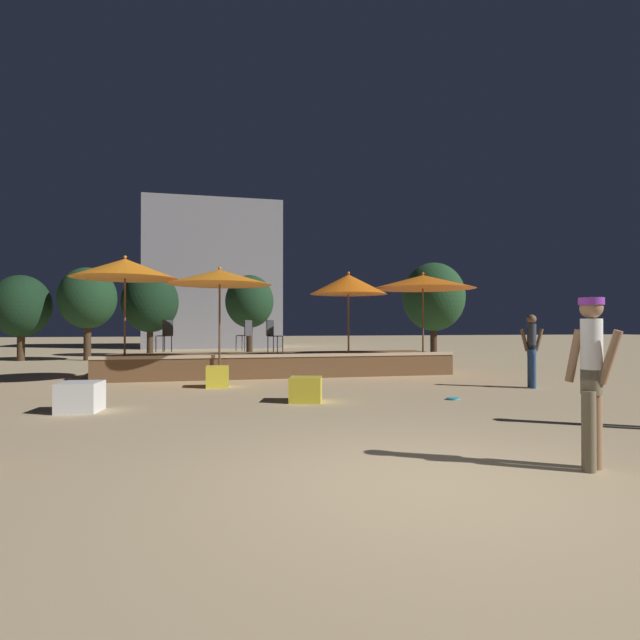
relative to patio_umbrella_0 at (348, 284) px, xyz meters
The scene contains 21 objects.
ground_plane 9.40m from the patio_umbrella_0, 101.66° to the right, with size 120.00×120.00×0.00m, color tan.
wooden_deck 3.10m from the patio_umbrella_0, 143.16° to the left, with size 9.52×2.78×0.64m.
patio_umbrella_0 is the anchor object (origin of this frame).
patio_umbrella_1 2.26m from the patio_umbrella_0, ahead, with size 2.94×2.94×2.90m.
patio_umbrella_2 3.42m from the patio_umbrella_0, behind, with size 2.61×2.61×2.87m.
patio_umbrella_3 5.72m from the patio_umbrella_0, behind, with size 2.55×2.55×3.13m.
cube_seat_0 4.41m from the patio_umbrella_0, 157.16° to the right, with size 0.52×0.52×0.47m.
cube_seat_1 5.00m from the patio_umbrella_0, 116.06° to the right, with size 0.70×0.70×0.45m.
cube_seat_2 7.45m from the patio_umbrella_0, 143.43° to the right, with size 0.68×0.68×0.48m.
person_0 8.95m from the patio_umbrella_0, 90.55° to the right, with size 0.33×0.50×1.67m.
person_1 4.86m from the patio_umbrella_0, 43.27° to the right, with size 0.52×0.28×1.63m.
bistro_chair_0 2.49m from the patio_umbrella_0, 156.50° to the left, with size 0.48×0.48×0.90m.
bistro_chair_1 5.32m from the patio_umbrella_0, 160.26° to the left, with size 0.48×0.48×0.90m.
bistro_chair_2 3.40m from the patio_umbrella_0, 146.27° to the left, with size 0.48×0.48×0.90m.
frisbee_disc 5.06m from the patio_umbrella_0, 79.70° to the right, with size 0.23×0.23×0.03m.
background_tree_0 8.25m from the patio_umbrella_0, 48.73° to the left, with size 2.58×2.58×3.99m.
background_tree_1 12.52m from the patio_umbrella_0, 120.04° to the left, with size 2.51×2.51×3.84m.
background_tree_2 13.88m from the patio_umbrella_0, 141.38° to the left, with size 2.20×2.20×3.36m.
background_tree_3 9.61m from the patio_umbrella_0, 101.35° to the left, with size 2.14×2.14×3.63m.
background_tree_4 11.84m from the patio_umbrella_0, 134.95° to the left, with size 2.20×2.20×3.69m.
distant_building 19.90m from the patio_umbrella_0, 99.76° to the left, with size 8.22×4.71×9.04m.
Camera 1 is at (-1.87, -4.05, 1.40)m, focal length 28.00 mm.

